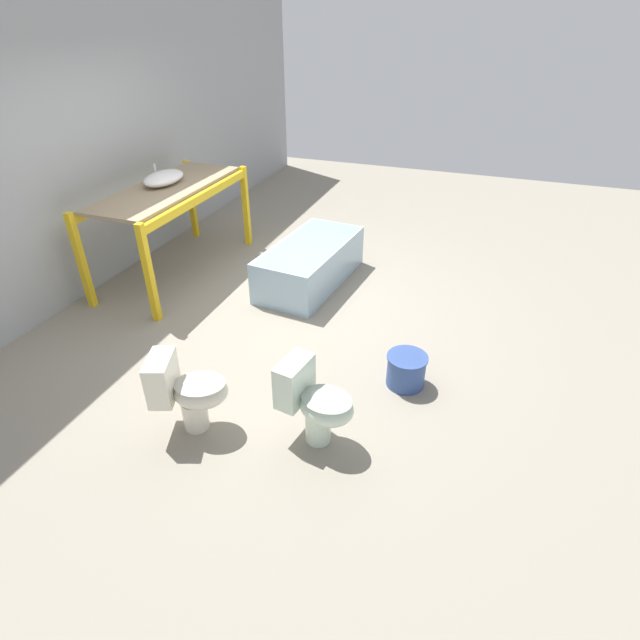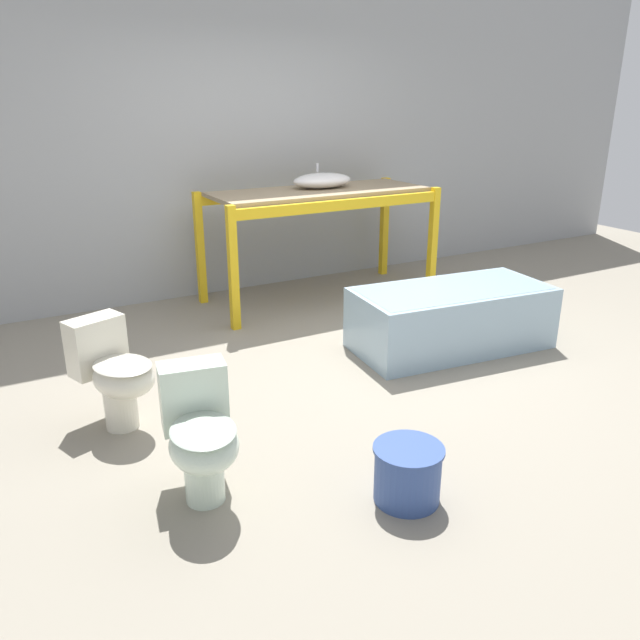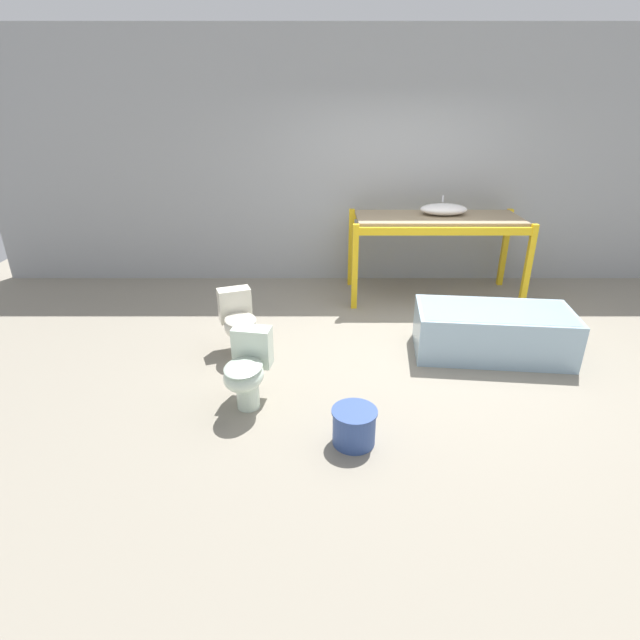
% 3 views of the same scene
% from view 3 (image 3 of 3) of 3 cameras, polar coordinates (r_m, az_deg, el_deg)
% --- Properties ---
extents(ground_plane, '(12.00, 12.00, 0.00)m').
position_cam_3_polar(ground_plane, '(5.37, 10.31, -2.81)').
color(ground_plane, gray).
extents(warehouse_wall_rear, '(10.80, 0.08, 3.20)m').
position_cam_3_polar(warehouse_wall_rear, '(6.94, 8.30, 17.42)').
color(warehouse_wall_rear, '#9EA0A3').
rests_on(warehouse_wall_rear, ground_plane).
extents(shelving_rack, '(2.15, 0.90, 1.05)m').
position_cam_3_polar(shelving_rack, '(6.47, 13.14, 10.28)').
color(shelving_rack, yellow).
rests_on(shelving_rack, ground_plane).
extents(sink_basin, '(0.58, 0.35, 0.22)m').
position_cam_3_polar(sink_basin, '(6.51, 13.85, 12.19)').
color(sink_basin, white).
rests_on(sink_basin, shelving_rack).
extents(bathtub_main, '(1.58, 0.86, 0.48)m').
position_cam_3_polar(bathtub_main, '(5.29, 19.08, -0.94)').
color(bathtub_main, '#99B7CC').
rests_on(bathtub_main, ground_plane).
extents(toilet_near, '(0.41, 0.60, 0.65)m').
position_cam_3_polar(toilet_near, '(4.17, -8.41, -5.53)').
color(toilet_near, silver).
rests_on(toilet_near, ground_plane).
extents(toilet_far, '(0.49, 0.63, 0.65)m').
position_cam_3_polar(toilet_far, '(5.02, -9.34, -0.23)').
color(toilet_far, silver).
rests_on(toilet_far, ground_plane).
extents(bucket_white, '(0.35, 0.35, 0.29)m').
position_cam_3_polar(bucket_white, '(3.83, 3.83, -11.96)').
color(bucket_white, '#334C8C').
rests_on(bucket_white, ground_plane).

